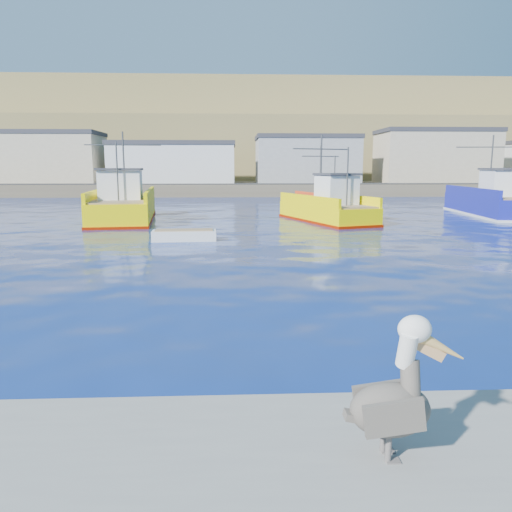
{
  "coord_description": "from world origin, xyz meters",
  "views": [
    {
      "loc": [
        -1.17,
        -10.02,
        3.86
      ],
      "look_at": [
        -0.52,
        4.14,
        1.36
      ],
      "focal_mm": 35.0,
      "sensor_mm": 36.0,
      "label": 1
    }
  ],
  "objects": [
    {
      "name": "trawler_yellow_b",
      "position": [
        5.72,
        26.02,
        0.96
      ],
      "size": [
        6.17,
        10.24,
        6.31
      ],
      "color": "#F5DD00",
      "rests_on": "ground"
    },
    {
      "name": "boat_orange",
      "position": [
        7.32,
        36.22,
        0.98
      ],
      "size": [
        4.6,
        7.69,
        5.94
      ],
      "color": "red",
      "rests_on": "ground"
    },
    {
      "name": "trawler_blue",
      "position": [
        20.46,
        30.24,
        1.1
      ],
      "size": [
        5.96,
        12.84,
        6.66
      ],
      "color": "navy",
      "rests_on": "ground"
    },
    {
      "name": "ground",
      "position": [
        0.0,
        0.0,
        0.0
      ],
      "size": [
        260.0,
        260.0,
        0.0
      ],
      "primitive_type": "plane",
      "color": "navy",
      "rests_on": "ground"
    },
    {
      "name": "trawler_yellow_a",
      "position": [
        -9.32,
        27.57,
        1.1
      ],
      "size": [
        5.74,
        12.8,
        6.66
      ],
      "color": "#F5DD00",
      "rests_on": "ground"
    },
    {
      "name": "dock_bollards",
      "position": [
        0.6,
        -3.4,
        0.65
      ],
      "size": [
        36.2,
        0.2,
        0.3
      ],
      "color": "#4C4C4C",
      "rests_on": "dock"
    },
    {
      "name": "pelican",
      "position": [
        0.69,
        -4.7,
        1.24
      ],
      "size": [
        1.4,
        0.58,
        1.73
      ],
      "color": "#595451",
      "rests_on": "dock"
    },
    {
      "name": "skiff_mid",
      "position": [
        -3.82,
        16.74,
        0.24
      ],
      "size": [
        3.46,
        1.36,
        0.74
      ],
      "color": "silver",
      "rests_on": "ground"
    },
    {
      "name": "far_shore",
      "position": [
        0.0,
        109.2,
        8.98
      ],
      "size": [
        200.0,
        81.0,
        24.0
      ],
      "color": "brown",
      "rests_on": "ground"
    }
  ]
}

